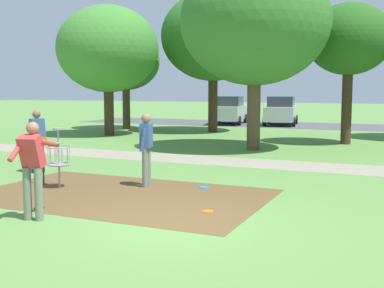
% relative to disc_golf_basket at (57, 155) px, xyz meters
% --- Properties ---
extents(ground_plane, '(160.00, 160.00, 0.00)m').
position_rel_disc_golf_basket_xyz_m(ground_plane, '(3.85, -1.83, -0.75)').
color(ground_plane, '#5B8942').
extents(dirt_tee_pad, '(6.24, 3.92, 0.01)m').
position_rel_disc_golf_basket_xyz_m(dirt_tee_pad, '(1.78, -0.13, -0.75)').
color(dirt_tee_pad, brown).
rests_on(dirt_tee_pad, ground).
extents(disc_golf_basket, '(0.98, 0.58, 1.39)m').
position_rel_disc_golf_basket_xyz_m(disc_golf_basket, '(0.00, 0.00, 0.00)').
color(disc_golf_basket, '#9E9EA3').
rests_on(disc_golf_basket, ground).
extents(player_foreground_watching, '(0.43, 1.16, 1.71)m').
position_rel_disc_golf_basket_xyz_m(player_foreground_watching, '(1.53, -2.49, 0.23)').
color(player_foreground_watching, slate).
rests_on(player_foreground_watching, ground).
extents(player_throwing, '(0.43, 0.49, 1.71)m').
position_rel_disc_golf_basket_xyz_m(player_throwing, '(1.84, 0.93, 0.21)').
color(player_throwing, slate).
rests_on(player_throwing, ground).
extents(player_waiting_left, '(0.45, 0.49, 1.71)m').
position_rel_disc_golf_basket_xyz_m(player_waiting_left, '(-1.83, 1.43, 0.21)').
color(player_waiting_left, '#232328').
rests_on(player_waiting_left, ground).
extents(frisbee_near_basket, '(0.21, 0.21, 0.02)m').
position_rel_disc_golf_basket_xyz_m(frisbee_near_basket, '(4.07, -0.75, -0.74)').
color(frisbee_near_basket, orange).
rests_on(frisbee_near_basket, ground).
extents(frisbee_mid_grass, '(0.23, 0.23, 0.02)m').
position_rel_disc_golf_basket_xyz_m(frisbee_mid_grass, '(3.14, 1.32, -0.74)').
color(frisbee_mid_grass, '#1E93DB').
rests_on(frisbee_mid_grass, ground).
extents(tree_near_right, '(3.45, 3.45, 5.79)m').
position_rel_disc_golf_basket_xyz_m(tree_near_right, '(4.99, 12.28, 3.53)').
color(tree_near_right, '#422D1E').
rests_on(tree_near_right, ground).
extents(tree_mid_left, '(4.99, 4.99, 6.38)m').
position_rel_disc_golf_basket_xyz_m(tree_mid_left, '(-6.29, 11.65, 3.49)').
color(tree_mid_left, '#422D1E').
rests_on(tree_mid_left, ground).
extents(tree_mid_right, '(3.92, 3.92, 5.57)m').
position_rel_disc_golf_basket_xyz_m(tree_mid_right, '(-7.67, 15.55, 3.13)').
color(tree_mid_right, brown).
rests_on(tree_mid_right, ground).
extents(tree_far_left, '(5.53, 5.53, 7.12)m').
position_rel_disc_golf_basket_xyz_m(tree_far_left, '(2.04, 8.81, 4.00)').
color(tree_far_left, brown).
rests_on(tree_far_left, ground).
extents(tree_far_right, '(5.52, 5.52, 7.42)m').
position_rel_disc_golf_basket_xyz_m(tree_far_right, '(-2.27, 15.56, 4.30)').
color(tree_far_right, '#422D1E').
rests_on(tree_far_right, ground).
extents(parking_lot_strip, '(36.00, 6.00, 0.01)m').
position_rel_disc_golf_basket_xyz_m(parking_lot_strip, '(3.85, 22.48, -0.75)').
color(parking_lot_strip, '#4C4C51').
rests_on(parking_lot_strip, ground).
extents(parked_car_leftmost, '(2.47, 4.44, 1.84)m').
position_rel_disc_golf_basket_xyz_m(parked_car_leftmost, '(-3.60, 21.86, 0.17)').
color(parked_car_leftmost, '#B2B7BC').
rests_on(parked_car_leftmost, ground).
extents(parked_car_center_left, '(2.45, 4.43, 1.84)m').
position_rel_disc_golf_basket_xyz_m(parked_car_center_left, '(-0.20, 22.26, 0.17)').
color(parked_car_center_left, '#B2B7BC').
rests_on(parked_car_center_left, ground).
extents(gravel_path, '(40.00, 1.92, 0.00)m').
position_rel_disc_golf_basket_xyz_m(gravel_path, '(3.85, 5.51, -0.75)').
color(gravel_path, gray).
rests_on(gravel_path, ground).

